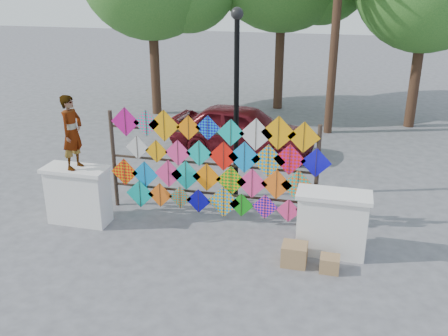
{
  "coord_description": "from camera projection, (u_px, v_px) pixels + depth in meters",
  "views": [
    {
      "loc": [
        2.79,
        -8.99,
        5.08
      ],
      "look_at": [
        0.36,
        0.6,
        1.26
      ],
      "focal_mm": 40.0,
      "sensor_mm": 36.0,
      "label": 1
    }
  ],
  "objects": [
    {
      "name": "cardboard_box_near",
      "position": [
        294.0,
        254.0,
        9.33
      ],
      "size": [
        0.47,
        0.42,
        0.42
      ],
      "primitive_type": "cube",
      "color": "#A4864F",
      "rests_on": "ground"
    },
    {
      "name": "kite_rack",
      "position": [
        215.0,
        166.0,
        10.77
      ],
      "size": [
        4.94,
        0.24,
        2.45
      ],
      "color": "#30231A",
      "rests_on": "ground"
    },
    {
      "name": "parapet_left",
      "position": [
        78.0,
        195.0,
        10.8
      ],
      "size": [
        1.4,
        0.65,
        1.28
      ],
      "color": "white",
      "rests_on": "ground"
    },
    {
      "name": "ground",
      "position": [
        201.0,
        232.0,
        10.59
      ],
      "size": [
        80.0,
        80.0,
        0.0
      ],
      "primitive_type": "plane",
      "color": "gray",
      "rests_on": "ground"
    },
    {
      "name": "parapet_right",
      "position": [
        332.0,
        223.0,
        9.56
      ],
      "size": [
        1.4,
        0.65,
        1.28
      ],
      "color": "white",
      "rests_on": "ground"
    },
    {
      "name": "vendor_woman",
      "position": [
        72.0,
        132.0,
        10.28
      ],
      "size": [
        0.43,
        0.61,
        1.57
      ],
      "primitive_type": "imported",
      "rotation": [
        0.0,
        0.0,
        1.46
      ],
      "color": "#99999E",
      "rests_on": "parapet_left"
    },
    {
      "name": "cardboard_box_far",
      "position": [
        330.0,
        264.0,
        9.13
      ],
      "size": [
        0.35,
        0.33,
        0.3
      ],
      "primitive_type": "cube",
      "color": "#A4864F",
      "rests_on": "ground"
    },
    {
      "name": "sedan",
      "position": [
        243.0,
        129.0,
        15.1
      ],
      "size": [
        4.51,
        2.2,
        1.48
      ],
      "primitive_type": "imported",
      "rotation": [
        0.0,
        0.0,
        1.46
      ],
      "color": "#520E14",
      "rests_on": "ground"
    },
    {
      "name": "lamppost",
      "position": [
        236.0,
        88.0,
        11.37
      ],
      "size": [
        0.28,
        0.28,
        4.46
      ],
      "color": "black",
      "rests_on": "ground"
    }
  ]
}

